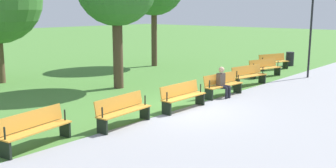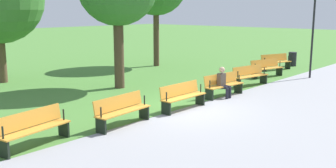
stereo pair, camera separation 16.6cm
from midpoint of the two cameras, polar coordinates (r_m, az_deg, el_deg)
name	(u,v)px [view 2 (the right image)]	position (r m, az deg, el deg)	size (l,w,h in m)	color
ground_plane	(184,110)	(13.30, 2.71, -3.78)	(120.00, 120.00, 0.00)	#477A33
path_paving	(265,127)	(11.69, 14.51, -6.17)	(35.85, 6.38, 0.01)	#939399
bench_0	(275,61)	(22.89, 15.77, 3.22)	(2.00, 1.08, 0.89)	orange
bench_1	(266,68)	(20.30, 14.53, 2.35)	(2.01, 0.94, 0.89)	orange
bench_2	(250,75)	(17.78, 12.23, 1.29)	(2.00, 0.79, 0.89)	orange
bench_3	(223,84)	(15.39, 8.44, -0.04)	(1.98, 0.63, 0.89)	orange
bench_4	(182,96)	(13.23, 2.50, -1.72)	(1.95, 0.47, 0.89)	orange
bench_5	(122,110)	(11.43, -6.40, -3.79)	(1.98, 0.63, 0.89)	orange
bench_6	(34,128)	(10.22, -18.78, -6.10)	(2.00, 0.79, 0.89)	orange
person_seated	(223,81)	(15.14, 8.46, 0.38)	(0.35, 0.54, 1.20)	#4C4238
lamp_post	(314,17)	(20.52, 20.94, 9.16)	(0.32, 0.32, 4.37)	black
trash_bin	(292,59)	(24.80, 18.06, 3.52)	(0.48, 0.48, 0.85)	black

